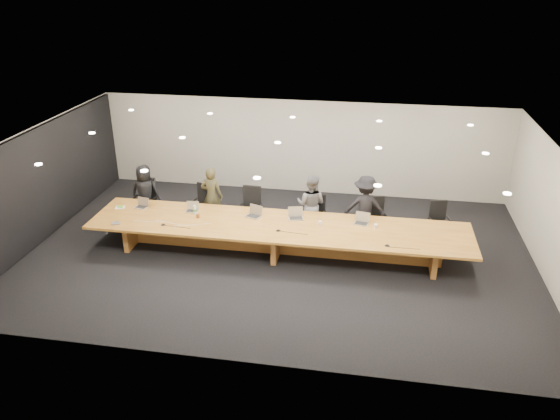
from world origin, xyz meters
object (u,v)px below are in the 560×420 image
object	(u,v)px
paper_cup_near	(320,223)
laptop_a	(141,203)
paper_cup_far	(376,226)
mic_center	(278,230)
water_bottle	(195,210)
mic_right	(387,245)
person_c	(311,205)
person_b	(212,196)
laptop_e	(361,219)
chair_far_left	(144,201)
laptop_b	(192,207)
laptop_c	(253,212)
conference_table	(278,233)
chair_mid_left	(250,209)
chair_far_right	(440,222)
chair_mid_right	(315,213)
person_a	(145,193)
person_d	(365,207)
amber_mug	(198,216)
laptop_d	(296,214)
av_box	(116,223)
mic_left	(163,224)
chair_left	(202,204)

from	to	relation	value
paper_cup_near	laptop_a	bearing A→B (deg)	177.11
paper_cup_far	mic_center	distance (m)	2.28
water_bottle	mic_right	xyz separation A→B (m)	(4.64, -0.84, -0.11)
person_c	mic_right	xyz separation A→B (m)	(1.90, -1.86, -0.02)
person_b	mic_right	size ratio (longest dim) A/B	13.91
person_b	laptop_e	distance (m)	4.01
chair_far_left	water_bottle	bearing A→B (deg)	-24.55
person_c	laptop_e	bearing A→B (deg)	155.94
chair_far_left	laptop_b	bearing A→B (deg)	-21.83
laptop_c	water_bottle	bearing A→B (deg)	-154.31
conference_table	chair_mid_left	world-z (taller)	chair_mid_left
chair_far_right	paper_cup_far	size ratio (longest dim) A/B	10.37
chair_mid_right	person_a	world-z (taller)	person_a
chair_mid_left	water_bottle	size ratio (longest dim) A/B	4.78
person_d	amber_mug	distance (m)	4.15
person_d	laptop_a	xyz separation A→B (m)	(-5.58, -0.84, 0.05)
amber_mug	conference_table	bearing A→B (deg)	-1.74
laptop_d	amber_mug	size ratio (longest dim) A/B	3.63
laptop_d	mic_center	world-z (taller)	laptop_d
paper_cup_far	water_bottle	bearing A→B (deg)	-179.93
chair_mid_right	laptop_a	xyz separation A→B (m)	(-4.31, -0.95, 0.37)
paper_cup_far	chair_far_left	bearing A→B (deg)	171.30
chair_mid_right	av_box	bearing A→B (deg)	-142.98
chair_far_left	chair_mid_right	size ratio (longest dim) A/B	1.20
laptop_a	laptop_c	xyz separation A→B (m)	(2.91, -0.05, 0.02)
laptop_e	mic_right	world-z (taller)	laptop_e
laptop_a	mic_right	world-z (taller)	laptop_a
conference_table	mic_left	distance (m)	2.72
chair_mid_left	laptop_d	distance (m)	1.56
paper_cup_far	person_b	bearing A→B (deg)	166.32
paper_cup_far	av_box	distance (m)	6.13
person_b	mic_center	world-z (taller)	person_b
chair_far_right	water_bottle	size ratio (longest dim) A/B	4.26
paper_cup_far	amber_mug	bearing A→B (deg)	-177.86
chair_mid_right	chair_far_right	world-z (taller)	chair_far_right
person_b	mic_left	size ratio (longest dim) A/B	13.95
amber_mug	av_box	bearing A→B (deg)	-159.91
chair_far_right	laptop_e	world-z (taller)	chair_far_right
chair_mid_left	chair_far_left	bearing A→B (deg)	-176.98
water_bottle	mic_center	size ratio (longest dim) A/B	2.13
person_b	laptop_e	size ratio (longest dim) A/B	4.72
chair_far_right	mic_center	distance (m)	4.14
conference_table	laptop_a	distance (m)	3.61
person_d	laptop_c	xyz separation A→B (m)	(-2.67, -0.89, 0.07)
person_a	water_bottle	distance (m)	2.01
chair_mid_right	laptop_b	distance (m)	3.14
chair_far_right	paper_cup_far	distance (m)	1.96
chair_mid_left	av_box	xyz separation A→B (m)	(-2.85, -1.78, 0.19)
chair_mid_left	chair_mid_right	bearing A→B (deg)	7.75
chair_left	laptop_b	distance (m)	0.95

